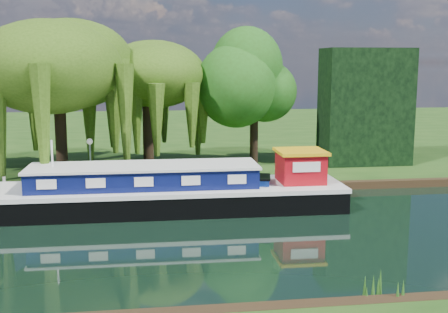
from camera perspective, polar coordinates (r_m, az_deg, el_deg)
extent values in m
plane|color=black|center=(24.85, -16.76, -8.40)|extent=(120.00, 120.00, 0.00)
cube|color=#1A3F11|center=(57.95, -11.64, 2.15)|extent=(120.00, 52.00, 0.45)
cube|color=black|center=(28.97, -6.04, -4.55)|extent=(18.30, 4.17, 1.22)
cube|color=silver|center=(28.81, -6.07, -3.17)|extent=(18.40, 4.25, 0.22)
cube|color=#0B1246|center=(28.68, -8.12, -2.04)|extent=(11.35, 2.99, 0.96)
cube|color=silver|center=(28.57, -8.14, -0.97)|extent=(11.55, 3.20, 0.12)
cube|color=maroon|center=(29.64, 7.77, -1.10)|extent=(2.25, 2.25, 1.52)
cube|color=gold|center=(29.50, 7.81, 0.50)|extent=(2.50, 2.50, 0.16)
cylinder|color=silver|center=(28.95, -17.03, -0.77)|extent=(0.10, 0.10, 2.44)
cube|color=navy|center=(29.63, -3.85, -4.42)|extent=(12.54, 4.61, 0.93)
cube|color=navy|center=(29.44, -3.87, -2.82)|extent=(8.80, 3.33, 0.77)
cube|color=black|center=(29.35, -3.88, -1.98)|extent=(8.92, 3.45, 0.10)
cube|color=silver|center=(29.31, -10.40, -2.93)|extent=(0.62, 0.18, 0.33)
cube|color=silver|center=(28.84, -6.22, -3.03)|extent=(0.62, 0.18, 0.33)
cube|color=silver|center=(28.53, -1.94, -3.12)|extent=(0.62, 0.18, 0.33)
cube|color=silver|center=(28.38, 2.42, -3.19)|extent=(0.62, 0.18, 0.33)
imported|color=silver|center=(31.26, 8.26, -4.41)|extent=(2.43, 2.11, 1.25)
cylinder|color=black|center=(35.46, -16.23, 2.19)|extent=(0.71, 0.71, 5.46)
ellipsoid|color=#315011|center=(35.20, -16.53, 8.57)|extent=(7.62, 7.62, 4.93)
cylinder|color=black|center=(37.66, -7.71, 2.23)|extent=(0.65, 0.65, 4.59)
ellipsoid|color=#315011|center=(37.39, -7.83, 7.28)|extent=(6.27, 6.27, 4.05)
cylinder|color=black|center=(38.59, 3.07, 3.64)|extent=(0.63, 0.63, 6.15)
ellipsoid|color=#225014|center=(38.42, 3.11, 7.38)|extent=(4.92, 4.92, 4.92)
cube|color=black|center=(40.39, 14.16, 4.95)|extent=(6.00, 3.00, 8.00)
cylinder|color=silver|center=(34.55, -13.41, -0.61)|extent=(0.10, 0.10, 2.20)
sphere|color=white|center=(34.35, -13.49, 1.49)|extent=(0.36, 0.36, 0.36)
cylinder|color=silver|center=(33.39, -21.43, -2.41)|extent=(0.16, 0.16, 1.00)
cylinder|color=silver|center=(32.44, -9.33, -2.20)|extent=(0.16, 0.16, 1.00)
cylinder|color=silver|center=(32.81, 1.21, -1.94)|extent=(0.16, 0.16, 1.00)
cone|color=#1B5617|center=(18.51, 15.59, -12.81)|extent=(1.20, 1.20, 1.10)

